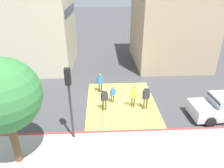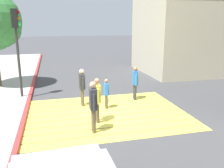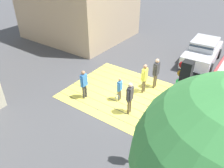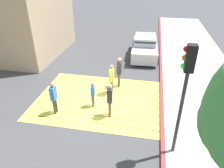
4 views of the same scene
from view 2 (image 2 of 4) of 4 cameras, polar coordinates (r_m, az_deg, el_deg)
The scene contains 10 objects.
ground_plane at distance 10.00m, azimuth -1.17°, elevation -7.00°, with size 120.00×120.00×0.00m, color #424244.
crosswalk_stripes at distance 10.00m, azimuth -1.17°, elevation -6.97°, with size 6.40×4.90×0.01m.
curb_painted at distance 9.83m, azimuth -20.15°, elevation -7.90°, with size 0.16×40.00×0.13m, color #BC3333.
building_far_north at distance 19.53m, azimuth 19.65°, elevation 17.26°, with size 8.00×6.03×9.82m.
traffic_light_corner at distance 12.20m, azimuth -21.54°, elevation 10.52°, with size 0.39×0.28×4.24m.
pedestrian_adult_lead at distance 8.05m, azimuth -4.47°, elevation -4.57°, with size 0.23×0.52×1.78m.
pedestrian_adult_trailing at distance 8.87m, azimuth -3.54°, elevation -3.12°, with size 0.22×0.49×1.69m.
pedestrian_adult_side at distance 10.71m, azimuth -7.07°, elevation -0.15°, with size 0.24×0.49×1.68m.
pedestrian_teen_behind at distance 11.56m, azimuth 5.47°, elevation 0.77°, with size 0.22×0.48×1.62m.
pedestrian_child_with_racket at distance 10.36m, azimuth -1.36°, elevation -1.89°, with size 0.28×0.41×1.32m.
Camera 2 is at (-2.07, -9.08, 3.63)m, focal length 38.74 mm.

